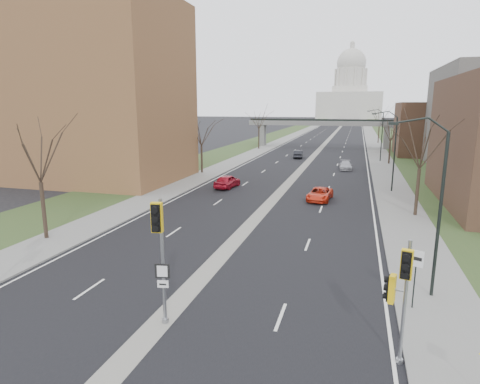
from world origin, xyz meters
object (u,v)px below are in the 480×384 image
at_px(speed_limit_sign, 416,269).
at_px(car_left_near, 227,181).
at_px(signal_pole_median, 160,241).
at_px(signal_pole_right, 400,285).
at_px(car_right_mid, 346,165).
at_px(car_left_far, 298,154).
at_px(car_right_near, 320,194).

distance_m(speed_limit_sign, car_left_near, 30.19).
bearing_deg(signal_pole_median, speed_limit_sign, 12.91).
relative_size(signal_pole_right, car_right_mid, 1.10).
distance_m(speed_limit_sign, car_right_mid, 43.03).
xyz_separation_m(signal_pole_median, car_right_mid, (6.07, 47.33, -3.25)).
relative_size(car_left_near, car_left_far, 1.05).
xyz_separation_m(speed_limit_sign, car_left_far, (-13.11, 54.60, -1.33)).
relative_size(speed_limit_sign, car_left_near, 0.62).
height_order(speed_limit_sign, car_left_far, speed_limit_sign).
bearing_deg(speed_limit_sign, signal_pole_right, -80.46).
bearing_deg(signal_pole_median, car_right_mid, 72.06).
xyz_separation_m(signal_pole_median, signal_pole_right, (9.29, 0.03, -0.76)).
relative_size(signal_pole_median, car_left_far, 1.28).
height_order(car_right_near, car_right_mid, car_right_near).
bearing_deg(car_right_mid, signal_pole_right, -89.89).
bearing_deg(car_right_mid, car_right_near, -98.65).
bearing_deg(car_right_near, signal_pole_right, -73.71).
xyz_separation_m(car_left_far, car_right_near, (6.92, -33.26, -0.08)).
xyz_separation_m(signal_pole_right, car_right_near, (-5.04, 25.86, -2.48)).
xyz_separation_m(speed_limit_sign, car_left_near, (-17.11, 24.84, -1.27)).
height_order(signal_pole_median, car_left_far, signal_pole_median).
bearing_deg(signal_pole_right, car_left_far, 115.95).
xyz_separation_m(car_left_near, car_right_near, (10.91, -3.50, -0.14)).
xyz_separation_m(signal_pole_median, car_right_near, (4.24, 25.88, -3.24)).
distance_m(signal_pole_right, car_left_near, 33.50).
height_order(speed_limit_sign, car_right_mid, speed_limit_sign).
bearing_deg(speed_limit_sign, car_left_near, 148.34).
xyz_separation_m(car_left_near, car_right_mid, (12.75, 17.94, -0.15)).
height_order(speed_limit_sign, car_left_near, speed_limit_sign).
relative_size(car_left_near, car_right_near, 0.99).
height_order(car_left_far, car_right_near, car_left_far).
distance_m(signal_pole_right, car_right_mid, 47.48).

